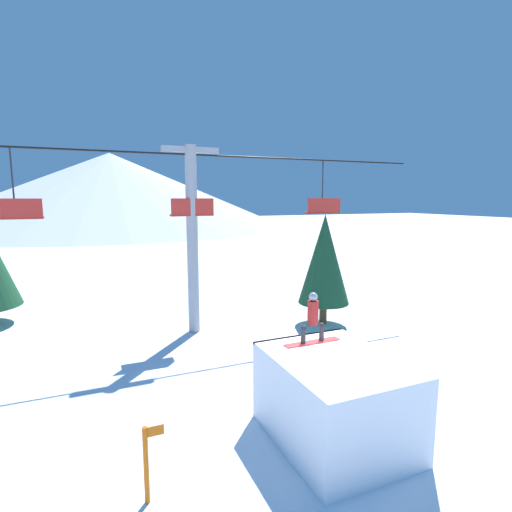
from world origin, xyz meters
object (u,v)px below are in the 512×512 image
(snowboarder, at_px, (313,318))
(pine_tree_near, at_px, (324,259))
(snow_ramp, at_px, (334,399))
(trail_marker, at_px, (147,462))

(snowboarder, bearing_deg, pine_tree_near, 55.05)
(snow_ramp, distance_m, pine_tree_near, 9.39)
(snowboarder, relative_size, trail_marker, 1.01)
(pine_tree_near, xyz_separation_m, trail_marker, (-9.20, -8.14, -2.20))
(snow_ramp, xyz_separation_m, snowboarder, (0.02, 1.08, 1.70))
(pine_tree_near, relative_size, trail_marker, 3.26)
(snow_ramp, xyz_separation_m, pine_tree_near, (4.75, 7.85, 2.00))
(snowboarder, height_order, trail_marker, snowboarder)
(snow_ramp, relative_size, pine_tree_near, 0.69)
(snowboarder, bearing_deg, trail_marker, -162.93)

